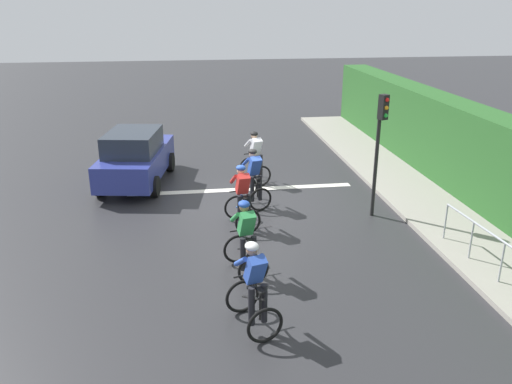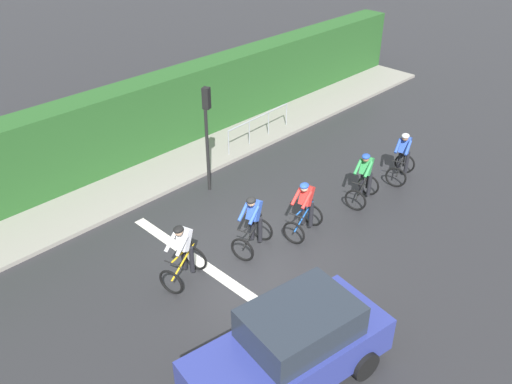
% 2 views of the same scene
% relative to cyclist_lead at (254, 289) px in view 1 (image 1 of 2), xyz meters
% --- Properties ---
extents(ground_plane, '(80.00, 80.00, 0.00)m').
position_rel_cyclist_lead_xyz_m(ground_plane, '(-0.59, -6.12, -0.80)').
color(ground_plane, '#28282B').
extents(sidewalk_kerb, '(2.80, 25.99, 0.12)m').
position_rel_cyclist_lead_xyz_m(sidewalk_kerb, '(-6.05, -4.12, -0.74)').
color(sidewalk_kerb, gray).
rests_on(sidewalk_kerb, ground).
extents(stone_wall_low, '(0.44, 25.99, 0.58)m').
position_rel_cyclist_lead_xyz_m(stone_wall_low, '(-6.95, -4.12, -0.51)').
color(stone_wall_low, tan).
rests_on(stone_wall_low, ground).
extents(hedge_wall, '(1.10, 25.99, 2.66)m').
position_rel_cyclist_lead_xyz_m(hedge_wall, '(-7.25, -4.12, 0.53)').
color(hedge_wall, '#265623').
rests_on(hedge_wall, ground).
extents(road_marking_stop_line, '(7.00, 0.30, 0.01)m').
position_rel_cyclist_lead_xyz_m(road_marking_stop_line, '(-0.59, -7.33, -0.79)').
color(road_marking_stop_line, silver).
rests_on(road_marking_stop_line, ground).
extents(cyclist_lead, '(0.95, 1.23, 1.66)m').
position_rel_cyclist_lead_xyz_m(cyclist_lead, '(0.00, 0.00, 0.00)').
color(cyclist_lead, black).
rests_on(cyclist_lead, ground).
extents(cyclist_second, '(0.90, 1.20, 1.66)m').
position_rel_cyclist_lead_xyz_m(cyclist_second, '(-0.09, -1.98, 0.00)').
color(cyclist_second, black).
rests_on(cyclist_second, ground).
extents(cyclist_mid, '(0.87, 1.19, 1.66)m').
position_rel_cyclist_lead_xyz_m(cyclist_mid, '(-0.29, -4.48, 0.00)').
color(cyclist_mid, black).
rests_on(cyclist_mid, ground).
extents(cyclist_fourth, '(0.94, 1.22, 1.66)m').
position_rel_cyclist_lead_xyz_m(cyclist_fourth, '(-0.79, -5.96, 0.00)').
color(cyclist_fourth, black).
rests_on(cyclist_fourth, ground).
extents(cyclist_trailing, '(0.95, 1.22, 1.66)m').
position_rel_cyclist_lead_xyz_m(cyclist_trailing, '(-1.11, -8.02, 0.00)').
color(cyclist_trailing, black).
rests_on(cyclist_trailing, ground).
extents(car_navy, '(2.38, 4.32, 1.76)m').
position_rel_cyclist_lead_xyz_m(car_navy, '(2.69, -8.41, 0.08)').
color(car_navy, navy).
rests_on(car_navy, ground).
extents(traffic_light_near_crossing, '(0.26, 0.30, 3.34)m').
position_rel_cyclist_lead_xyz_m(traffic_light_near_crossing, '(-3.94, -4.72, 1.43)').
color(traffic_light_near_crossing, black).
rests_on(traffic_light_near_crossing, ground).
extents(pedestrian_railing_kerbside, '(0.25, 3.25, 1.03)m').
position_rel_cyclist_lead_xyz_m(pedestrian_railing_kerbside, '(-5.15, -1.27, -0.02)').
color(pedestrian_railing_kerbside, '#999EA3').
rests_on(pedestrian_railing_kerbside, ground).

